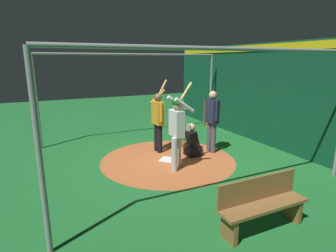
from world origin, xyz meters
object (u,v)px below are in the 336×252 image
(home_plate, at_px, (168,160))
(bat_rack, at_px, (210,114))
(batter, at_px, (177,126))
(umpire, at_px, (212,118))
(bench, at_px, (262,203))
(catcher, at_px, (192,143))
(visitor, at_px, (158,118))

(home_plate, height_order, bat_rack, bat_rack)
(home_plate, distance_m, bat_rack, 4.36)
(batter, relative_size, bat_rack, 2.02)
(umpire, bearing_deg, bench, 67.90)
(bat_rack, relative_size, bench, 0.67)
(batter, xyz_separation_m, umpire, (-1.50, -0.72, -0.07))
(home_plate, xyz_separation_m, catcher, (-0.75, -0.04, 0.35))
(home_plate, relative_size, bench, 0.27)
(bat_rack, bearing_deg, home_plate, 41.22)
(umpire, relative_size, visitor, 0.86)
(visitor, xyz_separation_m, bat_rack, (-3.21, -2.09, -0.51))
(umpire, distance_m, bench, 3.85)
(umpire, bearing_deg, visitor, -25.59)
(catcher, height_order, bench, catcher)
(home_plate, xyz_separation_m, bat_rack, (-3.26, -2.85, 0.49))
(batter, xyz_separation_m, catcher, (-0.81, -0.66, -0.72))
(home_plate, bearing_deg, umpire, -176.29)
(bat_rack, bearing_deg, catcher, 48.36)
(batter, distance_m, visitor, 1.40)
(home_plate, relative_size, batter, 0.20)
(umpire, bearing_deg, bat_rack, -123.22)
(catcher, xyz_separation_m, bench, (0.74, 3.47, 0.07))
(home_plate, distance_m, visitor, 1.25)
(batter, bearing_deg, catcher, -140.71)
(bench, bearing_deg, home_plate, -89.67)
(visitor, bearing_deg, umpire, 150.80)
(visitor, bearing_deg, bench, 86.01)
(catcher, distance_m, umpire, 0.95)
(home_plate, height_order, bench, bench)
(umpire, bearing_deg, batter, 25.47)
(batter, distance_m, catcher, 1.27)
(umpire, xyz_separation_m, bat_rack, (-1.81, -2.76, -0.52))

